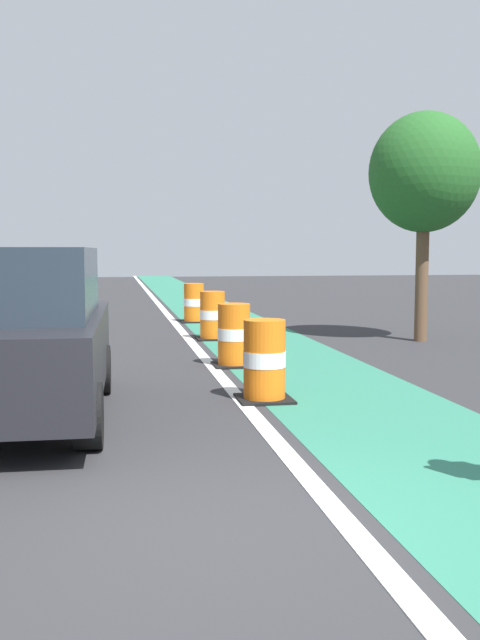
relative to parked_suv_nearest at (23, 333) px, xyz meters
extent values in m
plane|color=#2D2D30|center=(1.81, -3.73, -1.04)|extent=(100.00, 100.00, 0.00)
cube|color=#2D755B|center=(4.21, 8.27, -1.03)|extent=(2.50, 80.00, 0.01)
cube|color=silver|center=(2.71, 8.27, -1.03)|extent=(0.20, 80.00, 0.01)
cube|color=black|center=(0.00, 0.00, -0.25)|extent=(1.95, 4.64, 0.90)
cube|color=#232D38|center=(0.00, 0.00, 0.60)|extent=(1.69, 2.89, 0.80)
cylinder|color=black|center=(0.85, 1.41, -0.70)|extent=(0.30, 0.69, 0.68)
cylinder|color=black|center=(0.79, -1.45, -0.70)|extent=(0.30, 0.69, 0.68)
cylinder|color=orange|center=(3.03, 0.55, -0.79)|extent=(0.56, 0.56, 0.42)
cylinder|color=white|center=(3.03, 0.55, -0.47)|extent=(0.57, 0.57, 0.21)
cylinder|color=orange|center=(3.03, 0.55, -0.16)|extent=(0.56, 0.56, 0.42)
cube|color=black|center=(3.03, 0.55, -1.02)|extent=(0.73, 0.73, 0.04)
cylinder|color=orange|center=(3.10, 3.44, -0.79)|extent=(0.56, 0.56, 0.42)
cylinder|color=white|center=(3.10, 3.44, -0.47)|extent=(0.57, 0.57, 0.21)
cylinder|color=orange|center=(3.10, 3.44, -0.16)|extent=(0.56, 0.56, 0.42)
cube|color=black|center=(3.10, 3.44, -1.02)|extent=(0.73, 0.73, 0.04)
cylinder|color=orange|center=(3.25, 7.22, -0.79)|extent=(0.56, 0.56, 0.42)
cylinder|color=white|center=(3.25, 7.22, -0.47)|extent=(0.57, 0.57, 0.21)
cylinder|color=orange|center=(3.25, 7.22, -0.16)|extent=(0.56, 0.56, 0.42)
cube|color=black|center=(3.25, 7.22, -1.02)|extent=(0.73, 0.73, 0.04)
cylinder|color=orange|center=(3.27, 11.15, -0.79)|extent=(0.56, 0.56, 0.42)
cylinder|color=white|center=(3.27, 11.15, -0.47)|extent=(0.57, 0.57, 0.21)
cylinder|color=orange|center=(3.27, 11.15, -0.16)|extent=(0.56, 0.56, 0.42)
cube|color=black|center=(3.27, 11.15, -1.02)|extent=(0.73, 0.73, 0.04)
cylinder|color=brown|center=(7.76, 6.10, 0.26)|extent=(0.28, 0.28, 2.60)
ellipsoid|color=#235B23|center=(7.76, 6.10, 2.66)|extent=(2.40, 2.40, 2.60)
camera|label=1|loc=(1.05, -8.67, 0.97)|focal=40.03mm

